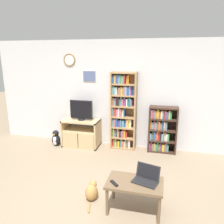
# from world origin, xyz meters

# --- Properties ---
(ground_plane) EXTENTS (18.00, 18.00, 0.00)m
(ground_plane) POSITION_xyz_m (0.00, 0.00, 0.00)
(ground_plane) COLOR gray
(wall_back) EXTENTS (6.63, 0.09, 2.60)m
(wall_back) POSITION_xyz_m (-0.01, 2.43, 1.30)
(wall_back) COLOR silver
(wall_back) RESTS_ON ground_plane
(tv_stand) EXTENTS (0.90, 0.50, 0.68)m
(tv_stand) POSITION_xyz_m (-0.97, 2.11, 0.34)
(tv_stand) COLOR tan
(tv_stand) RESTS_ON ground_plane
(television) EXTENTS (0.57, 0.18, 0.50)m
(television) POSITION_xyz_m (-0.95, 2.12, 0.93)
(television) COLOR black
(television) RESTS_ON tv_stand
(bookshelf_tall) EXTENTS (0.60, 0.29, 1.86)m
(bookshelf_tall) POSITION_xyz_m (0.06, 2.25, 0.93)
(bookshelf_tall) COLOR tan
(bookshelf_tall) RESTS_ON ground_plane
(bookshelf_short) EXTENTS (0.65, 0.28, 1.10)m
(bookshelf_short) POSITION_xyz_m (0.98, 2.26, 0.54)
(bookshelf_short) COLOR #3D281E
(bookshelf_short) RESTS_ON ground_plane
(coffee_table) EXTENTS (0.81, 0.48, 0.46)m
(coffee_table) POSITION_xyz_m (0.67, 0.06, 0.40)
(coffee_table) COLOR brown
(coffee_table) RESTS_ON ground_plane
(laptop) EXTENTS (0.41, 0.34, 0.23)m
(laptop) POSITION_xyz_m (0.83, 0.12, 0.52)
(laptop) COLOR #232326
(laptop) RESTS_ON coffee_table
(remote_near_laptop) EXTENTS (0.14, 0.14, 0.02)m
(remote_near_laptop) POSITION_xyz_m (0.39, -0.06, 0.47)
(remote_near_laptop) COLOR black
(remote_near_laptop) RESTS_ON coffee_table
(cat) EXTENTS (0.22, 0.44, 0.31)m
(cat) POSITION_xyz_m (-0.02, 0.14, 0.14)
(cat) COLOR #B78447
(cat) RESTS_ON ground_plane
(penguin_figurine) EXTENTS (0.22, 0.20, 0.41)m
(penguin_figurine) POSITION_xyz_m (-1.60, 1.96, 0.18)
(penguin_figurine) COLOR black
(penguin_figurine) RESTS_ON ground_plane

